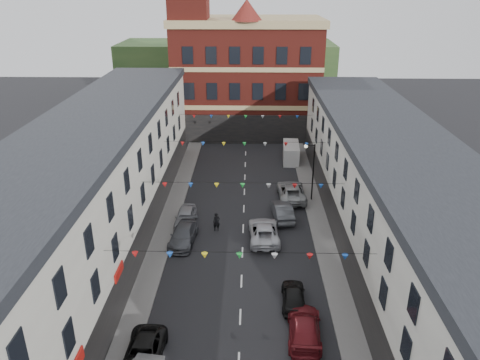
# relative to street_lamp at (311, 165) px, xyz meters

# --- Properties ---
(ground) EXTENTS (160.00, 160.00, 0.00)m
(ground) POSITION_rel_street_lamp_xyz_m (-6.55, -14.00, -3.90)
(ground) COLOR black
(ground) RESTS_ON ground
(pavement_left) EXTENTS (1.80, 64.00, 0.15)m
(pavement_left) POSITION_rel_street_lamp_xyz_m (-13.45, -12.00, -3.83)
(pavement_left) COLOR #605E5B
(pavement_left) RESTS_ON ground
(pavement_right) EXTENTS (1.80, 64.00, 0.15)m
(pavement_right) POSITION_rel_street_lamp_xyz_m (0.35, -12.00, -3.83)
(pavement_right) COLOR #605E5B
(pavement_right) RESTS_ON ground
(terrace_left) EXTENTS (8.40, 56.00, 10.70)m
(terrace_left) POSITION_rel_street_lamp_xyz_m (-18.33, -13.00, 1.44)
(terrace_left) COLOR beige
(terrace_left) RESTS_ON ground
(terrace_right) EXTENTS (8.40, 56.00, 9.70)m
(terrace_right) POSITION_rel_street_lamp_xyz_m (5.23, -13.00, 0.95)
(terrace_right) COLOR silver
(terrace_right) RESTS_ON ground
(civic_building) EXTENTS (20.60, 13.30, 18.50)m
(civic_building) POSITION_rel_street_lamp_xyz_m (-6.55, 23.95, 4.23)
(civic_building) COLOR maroon
(civic_building) RESTS_ON ground
(clock_tower) EXTENTS (5.60, 5.60, 30.00)m
(clock_tower) POSITION_rel_street_lamp_xyz_m (-14.05, 21.00, 11.03)
(clock_tower) COLOR maroon
(clock_tower) RESTS_ON ground
(distant_hill) EXTENTS (40.00, 14.00, 10.00)m
(distant_hill) POSITION_rel_street_lamp_xyz_m (-10.55, 48.00, 1.10)
(distant_hill) COLOR #2B4A22
(distant_hill) RESTS_ON ground
(street_lamp) EXTENTS (1.10, 0.36, 6.00)m
(street_lamp) POSITION_rel_street_lamp_xyz_m (0.00, 0.00, 0.00)
(street_lamp) COLOR black
(street_lamp) RESTS_ON ground
(car_left_c) EXTENTS (2.21, 4.70, 1.30)m
(car_left_c) POSITION_rel_street_lamp_xyz_m (-12.05, -22.15, -3.26)
(car_left_c) COLOR black
(car_left_c) RESTS_ON ground
(car_left_d) EXTENTS (2.37, 5.00, 1.41)m
(car_left_d) POSITION_rel_street_lamp_xyz_m (-11.57, -8.50, -3.20)
(car_left_d) COLOR #484A50
(car_left_d) RESTS_ON ground
(car_left_e) EXTENTS (1.83, 4.34, 1.46)m
(car_left_e) POSITION_rel_street_lamp_xyz_m (-11.81, -5.18, -3.17)
(car_left_e) COLOR #93949B
(car_left_e) RESTS_ON ground
(car_right_c) EXTENTS (2.36, 5.11, 1.45)m
(car_right_c) POSITION_rel_street_lamp_xyz_m (-2.55, -19.83, -3.18)
(car_right_c) COLOR maroon
(car_right_c) RESTS_ON ground
(car_right_d) EXTENTS (1.74, 3.98, 1.34)m
(car_right_d) POSITION_rel_street_lamp_xyz_m (-2.95, -16.58, -3.24)
(car_right_d) COLOR black
(car_right_d) RESTS_ON ground
(car_right_e) EXTENTS (2.14, 4.78, 1.52)m
(car_right_e) POSITION_rel_street_lamp_xyz_m (-2.95, -3.87, -3.14)
(car_right_e) COLOR #494B50
(car_right_e) RESTS_ON ground
(car_right_f) EXTENTS (2.80, 5.79, 1.59)m
(car_right_f) POSITION_rel_street_lamp_xyz_m (-1.76, 0.49, -3.11)
(car_right_f) COLOR #989A9C
(car_right_f) RESTS_ON ground
(moving_car) EXTENTS (2.70, 5.47, 1.49)m
(moving_car) POSITION_rel_street_lamp_xyz_m (-4.75, -7.77, -3.16)
(moving_car) COLOR silver
(moving_car) RESTS_ON ground
(white_van) EXTENTS (2.09, 4.92, 2.14)m
(white_van) POSITION_rel_street_lamp_xyz_m (-0.95, 11.43, -2.83)
(white_van) COLOR beige
(white_van) RESTS_ON ground
(pedestrian) EXTENTS (0.71, 0.56, 1.70)m
(pedestrian) POSITION_rel_street_lamp_xyz_m (-8.91, -6.36, -3.05)
(pedestrian) COLOR black
(pedestrian) RESTS_ON ground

